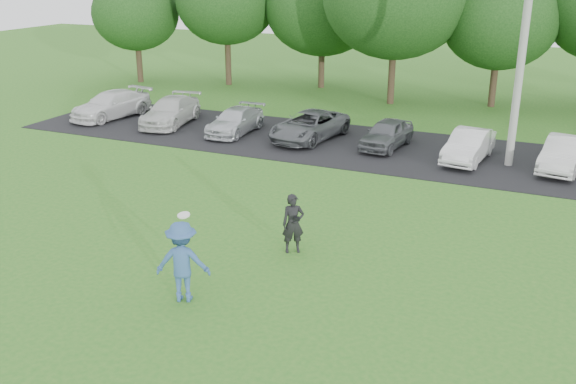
# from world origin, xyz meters

# --- Properties ---
(ground) EXTENTS (100.00, 100.00, 0.00)m
(ground) POSITION_xyz_m (0.00, 0.00, 0.00)
(ground) COLOR #2D7320
(ground) RESTS_ON ground
(parking_lot) EXTENTS (32.00, 6.50, 0.03)m
(parking_lot) POSITION_xyz_m (0.00, 13.00, 0.01)
(parking_lot) COLOR black
(parking_lot) RESTS_ON ground
(utility_pole) EXTENTS (0.28, 0.28, 10.21)m
(utility_pole) POSITION_xyz_m (4.91, 12.69, 5.11)
(utility_pole) COLOR #A09F9A
(utility_pole) RESTS_ON ground
(frisbee_player) EXTENTS (1.38, 1.08, 2.19)m
(frisbee_player) POSITION_xyz_m (-0.73, -0.64, 0.94)
(frisbee_player) COLOR #345A94
(frisbee_player) RESTS_ON ground
(camera_bystander) EXTENTS (0.69, 0.63, 1.58)m
(camera_bystander) POSITION_xyz_m (0.52, 2.64, 0.79)
(camera_bystander) COLOR black
(camera_bystander) RESTS_ON ground
(parked_cars) EXTENTS (28.99, 4.88, 1.25)m
(parked_cars) POSITION_xyz_m (-0.18, 12.92, 0.62)
(parked_cars) COLOR silver
(parked_cars) RESTS_ON parking_lot
(tree_row) EXTENTS (42.39, 9.85, 8.64)m
(tree_row) POSITION_xyz_m (1.51, 22.76, 4.91)
(tree_row) COLOR #38281C
(tree_row) RESTS_ON ground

